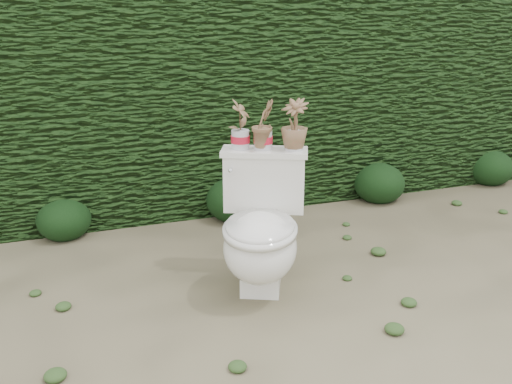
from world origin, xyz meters
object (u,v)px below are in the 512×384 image
object	(u,v)px
toilet	(261,232)
potted_plant_right	(294,126)
potted_plant_center	(263,126)
potted_plant_left	(240,126)

from	to	relation	value
toilet	potted_plant_right	xyz separation A→B (m)	(0.25, 0.15, 0.56)
potted_plant_right	potted_plant_center	bearing A→B (deg)	-155.30
potted_plant_left	potted_plant_right	xyz separation A→B (m)	(0.28, -0.13, 0.00)
toilet	potted_plant_center	world-z (taller)	potted_plant_center
toilet	potted_plant_right	bearing A→B (deg)	54.64
potted_plant_left	potted_plant_center	xyz separation A→B (m)	(0.12, -0.05, 0.00)
potted_plant_left	potted_plant_center	world-z (taller)	same
potted_plant_left	potted_plant_right	size ratio (longest dim) A/B	0.97
toilet	potted_plant_left	size ratio (longest dim) A/B	2.94
potted_plant_center	potted_plant_right	xyz separation A→B (m)	(0.16, -0.07, 0.00)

